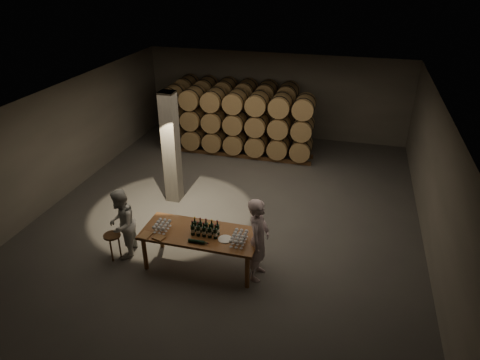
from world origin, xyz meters
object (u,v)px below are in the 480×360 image
(plate, at_px, (225,239))
(notebook_near, at_px, (159,237))
(stool, at_px, (112,239))
(tasting_table, at_px, (201,237))
(bottle_cluster, at_px, (205,230))
(person_woman, at_px, (121,224))
(person_man, at_px, (258,239))

(plate, distance_m, notebook_near, 1.43)
(plate, relative_size, stool, 0.48)
(plate, relative_size, notebook_near, 1.29)
(tasting_table, height_order, stool, tasting_table)
(bottle_cluster, relative_size, stool, 0.94)
(person_woman, bearing_deg, tasting_table, 80.13)
(tasting_table, bearing_deg, plate, -9.34)
(tasting_table, relative_size, bottle_cluster, 4.26)
(plate, distance_m, stool, 2.70)
(person_woman, bearing_deg, person_man, 79.06)
(notebook_near, relative_size, stool, 0.37)
(plate, xyz_separation_m, person_man, (0.70, 0.09, 0.06))
(notebook_near, relative_size, person_man, 0.13)
(person_man, bearing_deg, plate, 100.86)
(notebook_near, bearing_deg, person_man, 26.07)
(tasting_table, height_order, notebook_near, notebook_near)
(stool, bearing_deg, person_man, 4.45)
(tasting_table, height_order, person_woman, person_woman)
(notebook_near, distance_m, person_woman, 1.15)
(tasting_table, bearing_deg, bottle_cluster, -15.43)
(plate, bearing_deg, bottle_cluster, 172.33)
(stool, bearing_deg, plate, 3.59)
(bottle_cluster, height_order, person_woman, person_woman)
(notebook_near, xyz_separation_m, person_man, (2.10, 0.42, 0.05))
(plate, bearing_deg, person_man, 7.67)
(person_man, bearing_deg, stool, 97.64)
(tasting_table, xyz_separation_m, plate, (0.60, -0.10, 0.11))
(person_man, distance_m, person_woman, 3.20)
(notebook_near, distance_m, person_man, 2.14)
(stool, bearing_deg, notebook_near, -7.08)
(plate, height_order, person_woman, person_woman)
(notebook_near, bearing_deg, person_woman, 177.39)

